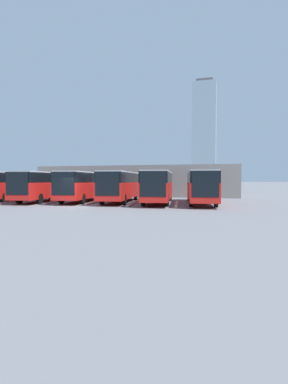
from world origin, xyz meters
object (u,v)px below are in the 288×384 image
Objects in this scene: bus_2 at (121,185)px; bus_3 at (84,185)px; bus_5 at (13,185)px; bus_1 at (158,185)px; bus_0 at (201,186)px; bus_4 at (45,185)px.

bus_3 is at bearing -5.57° from bus_2.
bus_5 is at bearing -3.44° from bus_2.
bus_1 and bus_3 have the same top height.
bus_2 and bus_5 have the same top height.
bus_1 is 16.52m from bus_5.
bus_3 is 8.30m from bus_5.
bus_3 is (4.13, 0.20, 0.00)m from bus_2.
bus_1 is 4.15m from bus_2.
bus_0 and bus_5 have the same top height.
bus_0 is at bearing 174.19° from bus_5.
bus_5 is at bearing -5.81° from bus_0.
bus_1 is 1.00× the size of bus_2.
bus_4 is at bearing -5.23° from bus_0.
bus_0 is 1.00× the size of bus_3.
bus_2 is at bearing -9.38° from bus_0.
bus_2 is at bearing -14.58° from bus_1.
bus_4 is 1.00× the size of bus_5.
bus_0 and bus_2 have the same top height.
bus_4 is (12.38, 0.60, 0.00)m from bus_1.
bus_2 is at bearing 174.43° from bus_3.
bus_2 and bus_4 have the same top height.
bus_5 is (20.64, 0.92, 0.00)m from bus_0.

